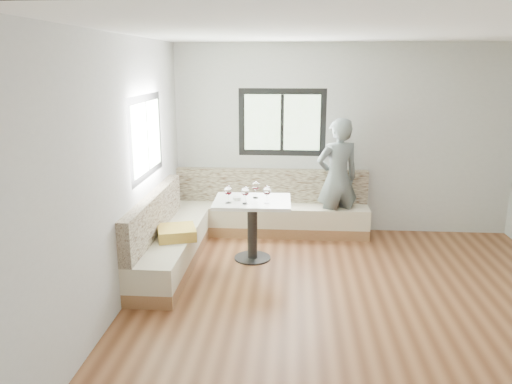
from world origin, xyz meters
TOP-DOWN VIEW (x-y plane):
  - room at (-0.08, 0.08)m, footprint 5.01×5.01m
  - banquette at (-1.59, 1.62)m, footprint 2.90×2.80m
  - table at (-1.24, 1.20)m, footprint 1.00×0.78m
  - person at (-0.08, 2.16)m, footprint 0.75×0.62m
  - olive_ramekin at (-1.44, 1.19)m, footprint 0.10×0.10m
  - wine_glass_a at (-1.53, 1.03)m, footprint 0.10×0.10m
  - wine_glass_b at (-1.31, 1.01)m, footprint 0.10×0.10m
  - wine_glass_c at (-1.04, 1.07)m, footprint 0.10×0.10m
  - wine_glass_d at (-1.21, 1.31)m, footprint 0.10×0.10m

SIDE VIEW (x-z plane):
  - banquette at x=-1.59m, z-range -0.14..0.81m
  - table at x=-1.24m, z-range 0.20..1.00m
  - olive_ramekin at x=-1.44m, z-range 0.80..0.85m
  - person at x=-0.08m, z-range 0.00..1.76m
  - wine_glass_a at x=-1.53m, z-range 0.85..1.07m
  - wine_glass_b at x=-1.31m, z-range 0.85..1.07m
  - wine_glass_c at x=-1.04m, z-range 0.85..1.07m
  - wine_glass_d at x=-1.21m, z-range 0.85..1.07m
  - room at x=-0.08m, z-range 0.01..2.82m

